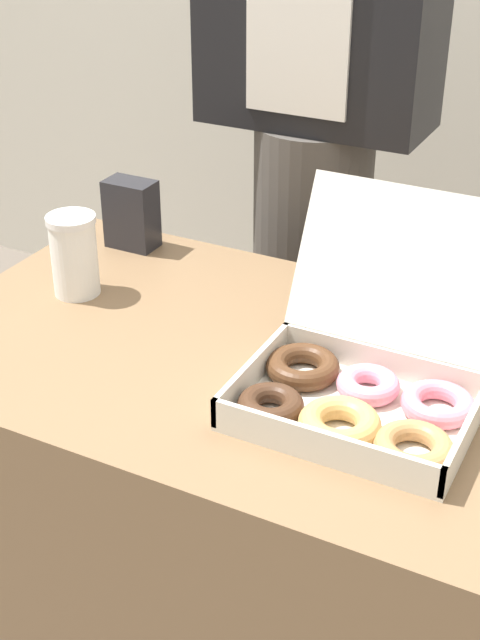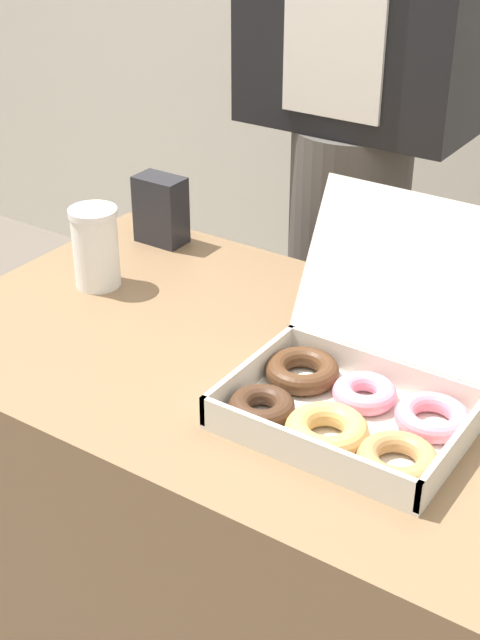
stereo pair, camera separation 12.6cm
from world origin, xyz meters
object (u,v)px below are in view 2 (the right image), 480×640
donut_box (354,393)px  coffee_cup (96,247)px  person_customer (354,135)px  napkin_holder (161,210)px

donut_box → coffee_cup: 0.57m
donut_box → person_customer: person_customer is taller
napkin_holder → donut_box: bearing=-28.3°
donut_box → napkin_holder: 0.65m
donut_box → coffee_cup: (-0.56, 0.10, 0.03)m
donut_box → napkin_holder: size_ratio=2.66×
coffee_cup → person_customer: 0.60m
napkin_holder → person_customer: size_ratio=0.08×
coffee_cup → napkin_holder: bearing=95.7°
person_customer → donut_box: bearing=-61.8°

